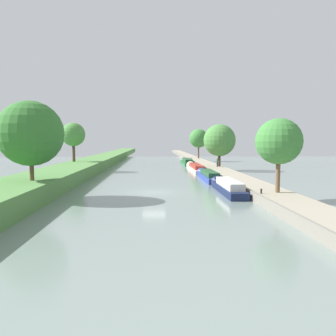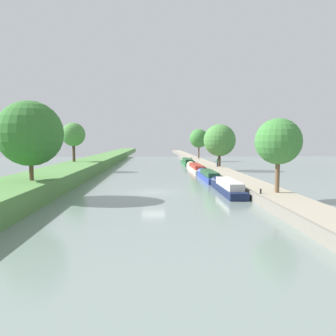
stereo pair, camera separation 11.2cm
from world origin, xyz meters
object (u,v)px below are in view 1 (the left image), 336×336
(narrowboat_cream, at_px, (195,167))
(person_walking, at_px, (217,162))
(narrowboat_blue, at_px, (208,176))
(mooring_bollard_near, at_px, (261,191))
(narrowboat_navy, at_px, (227,187))
(mooring_bollard_far, at_px, (191,158))
(narrowboat_green, at_px, (187,162))

(narrowboat_cream, height_order, person_walking, person_walking)
(narrowboat_blue, relative_size, narrowboat_cream, 0.75)
(person_walking, xyz_separation_m, mooring_bollard_near, (-2.00, -30.74, -0.65))
(narrowboat_navy, bearing_deg, person_walking, 81.41)
(person_walking, height_order, mooring_bollard_far, person_walking)
(mooring_bollard_far, bearing_deg, narrowboat_cream, -94.51)
(narrowboat_blue, bearing_deg, mooring_bollard_near, -84.32)
(narrowboat_navy, relative_size, narrowboat_green, 0.80)
(narrowboat_navy, distance_m, narrowboat_green, 43.12)
(narrowboat_navy, distance_m, narrowboat_cream, 27.24)
(narrowboat_cream, bearing_deg, narrowboat_green, 90.26)
(mooring_bollard_near, bearing_deg, mooring_bollard_far, 90.00)
(mooring_bollard_far, bearing_deg, narrowboat_blue, -92.77)
(mooring_bollard_near, xyz_separation_m, mooring_bollard_far, (0.00, 55.73, 0.00))
(person_walking, distance_m, mooring_bollard_far, 25.08)
(narrowboat_cream, distance_m, mooring_bollard_near, 33.65)
(narrowboat_green, relative_size, person_walking, 8.36)
(person_walking, bearing_deg, narrowboat_green, 101.50)
(person_walking, relative_size, mooring_bollard_near, 3.69)
(person_walking, height_order, mooring_bollard_near, person_walking)
(narrowboat_navy, distance_m, narrowboat_blue, 11.89)
(narrowboat_navy, distance_m, mooring_bollard_far, 49.41)
(narrowboat_green, xyz_separation_m, mooring_bollard_near, (1.82, -49.48, 0.51))
(mooring_bollard_near, height_order, mooring_bollard_far, same)
(narrowboat_blue, relative_size, narrowboat_green, 0.87)
(narrowboat_cream, bearing_deg, person_walking, -37.41)
(narrowboat_navy, relative_size, mooring_bollard_near, 24.73)
(narrowboat_cream, distance_m, narrowboat_green, 15.88)
(narrowboat_navy, relative_size, person_walking, 6.70)
(narrowboat_navy, distance_m, person_walking, 24.68)
(narrowboat_navy, bearing_deg, narrowboat_cream, 90.13)
(narrowboat_cream, bearing_deg, narrowboat_blue, -90.25)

